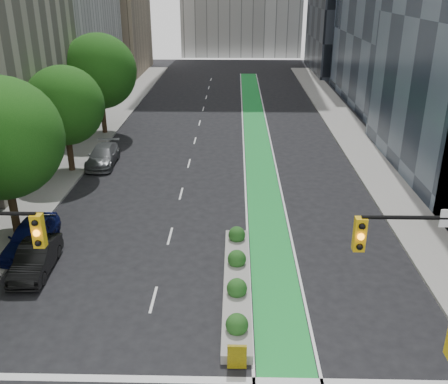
{
  "coord_description": "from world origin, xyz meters",
  "views": [
    {
      "loc": [
        1.06,
        -12.42,
        13.0
      ],
      "look_at": [
        0.51,
        11.25,
        3.0
      ],
      "focal_mm": 40.0,
      "sensor_mm": 36.0,
      "label": 1
    }
  ],
  "objects_px": {
    "median_planter": "(237,281)",
    "parked_car_left_near": "(31,236)",
    "parked_car_left_far": "(103,156)",
    "parked_car_left_mid": "(36,259)"
  },
  "relations": [
    {
      "from": "parked_car_left_near",
      "to": "parked_car_left_mid",
      "type": "bearing_deg",
      "value": -64.38
    },
    {
      "from": "parked_car_left_near",
      "to": "parked_car_left_far",
      "type": "height_order",
      "value": "parked_car_left_near"
    },
    {
      "from": "median_planter",
      "to": "parked_car_left_mid",
      "type": "xyz_separation_m",
      "value": [
        -9.7,
        1.18,
        0.33
      ]
    },
    {
      "from": "median_planter",
      "to": "parked_car_left_near",
      "type": "height_order",
      "value": "parked_car_left_near"
    },
    {
      "from": "parked_car_left_mid",
      "to": "parked_car_left_far",
      "type": "distance_m",
      "value": 15.36
    },
    {
      "from": "parked_car_left_mid",
      "to": "parked_car_left_far",
      "type": "bearing_deg",
      "value": 89.01
    },
    {
      "from": "parked_car_left_mid",
      "to": "parked_car_left_far",
      "type": "xyz_separation_m",
      "value": [
        -0.55,
        15.35,
        0.01
      ]
    },
    {
      "from": "median_planter",
      "to": "parked_car_left_far",
      "type": "height_order",
      "value": "parked_car_left_far"
    },
    {
      "from": "median_planter",
      "to": "parked_car_left_far",
      "type": "relative_size",
      "value": 2.07
    },
    {
      "from": "median_planter",
      "to": "parked_car_left_near",
      "type": "bearing_deg",
      "value": 163.01
    }
  ]
}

